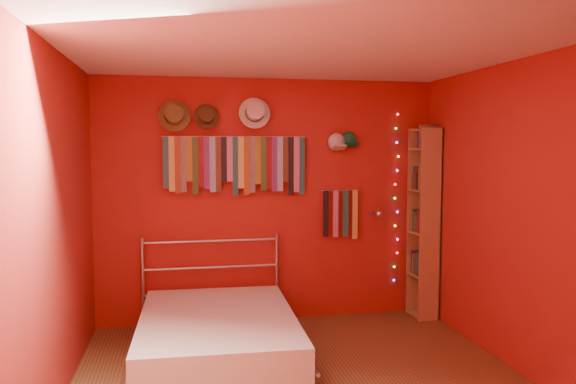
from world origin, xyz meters
TOP-DOWN VIEW (x-y plane):
  - back_wall at (0.00, 1.75)m, footprint 3.50×0.02m
  - right_wall at (1.75, 0.00)m, footprint 0.02×3.50m
  - left_wall at (-1.75, 0.00)m, footprint 0.02×3.50m
  - ceiling at (0.00, 0.00)m, footprint 3.50×3.50m
  - tie_rack at (-0.34, 1.68)m, footprint 1.45×0.03m
  - small_tie_rack at (0.75, 1.69)m, footprint 0.40×0.03m
  - fedora_olive at (-0.95, 1.65)m, footprint 0.31×0.17m
  - fedora_brown at (-0.63, 1.66)m, footprint 0.26×0.14m
  - fedora_white at (-0.15, 1.65)m, footprint 0.32×0.17m
  - cap_white at (0.71, 1.70)m, footprint 0.18×0.23m
  - cap_green at (0.84, 1.70)m, footprint 0.17×0.22m
  - fairy_lights at (1.38, 1.71)m, footprint 0.06×0.02m
  - reading_lamp at (1.10, 1.53)m, footprint 0.07×0.29m
  - bookshelf at (1.66, 1.53)m, footprint 0.25×0.34m
  - bed at (-0.61, 0.69)m, footprint 1.42×1.91m

SIDE VIEW (x-z plane):
  - bed at x=-0.61m, z-range -0.24..0.67m
  - bookshelf at x=1.66m, z-range 0.02..2.02m
  - reading_lamp at x=1.10m, z-range 1.07..1.16m
  - small_tie_rack at x=0.75m, z-range 0.86..1.38m
  - back_wall at x=0.00m, z-range 0.00..2.50m
  - right_wall at x=1.75m, z-range 0.00..2.50m
  - left_wall at x=-1.75m, z-range 0.00..2.50m
  - fairy_lights at x=1.38m, z-range 0.35..2.16m
  - tie_rack at x=-0.34m, z-range 1.35..1.95m
  - cap_white at x=0.71m, z-range 1.76..1.95m
  - cap_green at x=0.84m, z-range 1.79..1.96m
  - fedora_brown at x=-0.63m, z-range 1.98..2.24m
  - fedora_olive at x=-0.95m, z-range 1.96..2.27m
  - fedora_white at x=-0.15m, z-range 2.00..2.31m
  - ceiling at x=0.00m, z-range 2.49..2.51m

